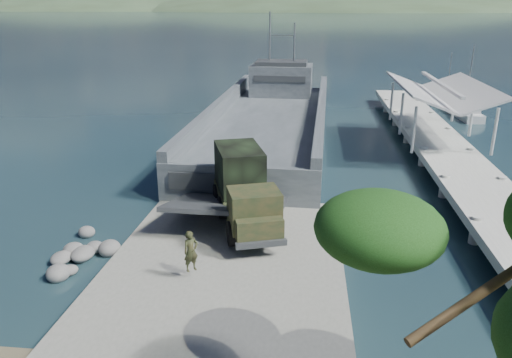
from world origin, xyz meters
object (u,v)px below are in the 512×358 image
pier (438,134)px  sailboat_near (465,114)px  military_truck (244,188)px  sailboat_far (446,103)px  soldier (191,260)px  landing_craft (269,127)px

pier → sailboat_near: 14.52m
military_truck → sailboat_far: bearing=43.8°
soldier → pier: bearing=14.3°
soldier → sailboat_far: size_ratio=0.28×
soldier → sailboat_near: size_ratio=0.23×
landing_craft → sailboat_far: size_ratio=6.14×
pier → landing_craft: (-12.91, 3.69, -0.72)m
military_truck → sailboat_far: sailboat_far is taller
sailboat_far → military_truck: bearing=-123.1°
sailboat_near → sailboat_far: (-0.42, 5.81, -0.07)m
landing_craft → military_truck: 18.06m
landing_craft → sailboat_far: 23.90m
pier → sailboat_near: (5.80, 13.26, -1.22)m
landing_craft → sailboat_near: 21.02m
military_truck → soldier: military_truck is taller
sailboat_near → sailboat_far: bearing=89.1°
landing_craft → sailboat_near: size_ratio=5.06×
soldier → military_truck: bearing=36.3°
landing_craft → soldier: 23.91m
soldier → sailboat_near: bearing=18.5°
soldier → landing_craft: bearing=46.4°
pier → military_truck: (-12.75, -14.32, 0.62)m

